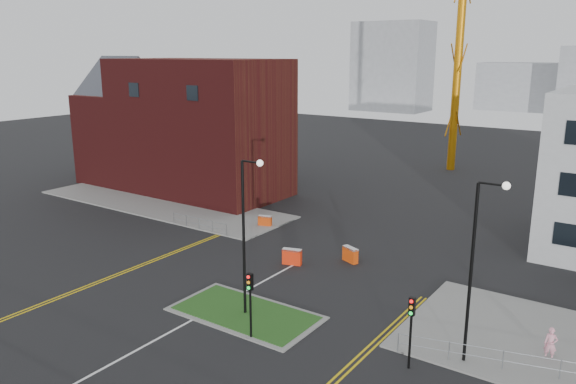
{
  "coord_description": "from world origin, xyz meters",
  "views": [
    {
      "loc": [
        20.84,
        -15.01,
        14.68
      ],
      "look_at": [
        -1.09,
        16.84,
        5.0
      ],
      "focal_mm": 35.0,
      "sensor_mm": 36.0,
      "label": 1
    }
  ],
  "objects": [
    {
      "name": "barrier_right",
      "position": [
        -0.17,
        16.0,
        0.62
      ],
      "size": [
        1.43,
        0.83,
        1.14
      ],
      "color": "red",
      "rests_on": "ground"
    },
    {
      "name": "grass_island",
      "position": [
        2.0,
        8.0,
        0.06
      ],
      "size": [
        8.0,
        4.0,
        0.12
      ],
      "primitive_type": "cube",
      "color": "#204918",
      "rests_on": "ground"
    },
    {
      "name": "yellow_right_a",
      "position": [
        9.5,
        6.0,
        0.01
      ],
      "size": [
        0.12,
        20.0,
        0.01
      ],
      "primitive_type": "cube",
      "color": "gold",
      "rests_on": "ground"
    },
    {
      "name": "island_kerb",
      "position": [
        2.0,
        8.0,
        0.04
      ],
      "size": [
        8.6,
        4.6,
        0.08
      ],
      "primitive_type": "cube",
      "color": "slate",
      "rests_on": "ground"
    },
    {
      "name": "pavement_left",
      "position": [
        -20.0,
        22.0,
        0.06
      ],
      "size": [
        28.0,
        8.0,
        0.12
      ],
      "primitive_type": "cube",
      "color": "slate",
      "rests_on": "ground"
    },
    {
      "name": "yellow_left_a",
      "position": [
        -9.0,
        10.0,
        0.01
      ],
      "size": [
        0.12,
        24.0,
        0.01
      ],
      "primitive_type": "cube",
      "color": "gold",
      "rests_on": "ground"
    },
    {
      "name": "brick_building",
      "position": [
        -22.97,
        28.0,
        6.85
      ],
      "size": [
        24.2,
        10.07,
        14.24
      ],
      "color": "#491212",
      "rests_on": "ground"
    },
    {
      "name": "barrier_left",
      "position": [
        -7.06,
        21.99,
        0.54
      ],
      "size": [
        1.24,
        0.73,
        0.99
      ],
      "color": "#C53B0A",
      "rests_on": "ground"
    },
    {
      "name": "streetlamp_island",
      "position": [
        2.22,
        8.0,
        5.41
      ],
      "size": [
        1.46,
        0.36,
        9.18
      ],
      "color": "black",
      "rests_on": "ground"
    },
    {
      "name": "traffic_light_island",
      "position": [
        4.0,
        5.98,
        2.57
      ],
      "size": [
        0.28,
        0.33,
        3.65
      ],
      "color": "black",
      "rests_on": "ground"
    },
    {
      "name": "barrier_mid",
      "position": [
        3.0,
        18.78,
        0.59
      ],
      "size": [
        1.37,
        0.9,
        1.09
      ],
      "color": "#E5450C",
      "rests_on": "ground"
    },
    {
      "name": "skyline_d",
      "position": [
        -8.0,
        140.0,
        6.0
      ],
      "size": [
        30.0,
        12.0,
        12.0
      ],
      "primitive_type": "cube",
      "color": "gray",
      "rests_on": "ground"
    },
    {
      "name": "ground",
      "position": [
        0.0,
        0.0,
        0.0
      ],
      "size": [
        200.0,
        200.0,
        0.0
      ],
      "primitive_type": "plane",
      "color": "black",
      "rests_on": "ground"
    },
    {
      "name": "centre_line",
      "position": [
        0.0,
        2.0,
        0.01
      ],
      "size": [
        0.15,
        30.0,
        0.01
      ],
      "primitive_type": "cube",
      "color": "silver",
      "rests_on": "ground"
    },
    {
      "name": "traffic_light_right",
      "position": [
        12.0,
        7.98,
        2.57
      ],
      "size": [
        0.28,
        0.33,
        3.65
      ],
      "color": "black",
      "rests_on": "ground"
    },
    {
      "name": "yellow_left_b",
      "position": [
        -8.7,
        10.0,
        0.01
      ],
      "size": [
        0.12,
        24.0,
        0.01
      ],
      "primitive_type": "cube",
      "color": "gold",
      "rests_on": "ground"
    },
    {
      "name": "streetlamp_right_near",
      "position": [
        14.22,
        10.0,
        5.41
      ],
      "size": [
        1.46,
        0.36,
        9.18
      ],
      "color": "black",
      "rests_on": "ground"
    },
    {
      "name": "pedestrian",
      "position": [
        17.38,
        12.64,
        0.84
      ],
      "size": [
        0.65,
        0.47,
        1.68
      ],
      "primitive_type": "imported",
      "rotation": [
        0.0,
        0.0,
        0.12
      ],
      "color": "#F7A0B4",
      "rests_on": "ground"
    },
    {
      "name": "skyline_a",
      "position": [
        -40.0,
        120.0,
        11.0
      ],
      "size": [
        18.0,
        12.0,
        22.0
      ],
      "primitive_type": "cube",
      "color": "gray",
      "rests_on": "ground"
    },
    {
      "name": "yellow_right_b",
      "position": [
        9.8,
        6.0,
        0.01
      ],
      "size": [
        0.12,
        20.0,
        0.01
      ],
      "primitive_type": "cube",
      "color": "gold",
      "rests_on": "ground"
    },
    {
      "name": "railing_left",
      "position": [
        -11.0,
        18.0,
        0.74
      ],
      "size": [
        6.05,
        0.05,
        1.1
      ],
      "color": "gray",
      "rests_on": "ground"
    }
  ]
}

